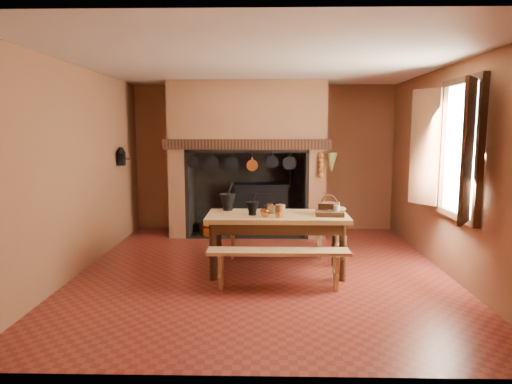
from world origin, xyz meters
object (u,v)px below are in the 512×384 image
iron_range (262,207)px  mixing_bowl (335,211)px  wicker_basket (329,208)px  work_table (277,224)px  coffee_grinder (270,209)px  bench_front (278,260)px

iron_range → mixing_bowl: (1.02, -2.48, 0.37)m
wicker_basket → work_table: bearing=-162.4°
coffee_grinder → wicker_basket: size_ratio=0.55×
work_table → mixing_bowl: mixing_bowl is taller
coffee_grinder → mixing_bowl: size_ratio=0.57×
bench_front → mixing_bowl: mixing_bowl is taller
work_table → mixing_bowl: size_ratio=6.30×
coffee_grinder → mixing_bowl: coffee_grinder is taller
bench_front → iron_range: bearing=94.3°
iron_range → work_table: iron_range is taller
work_table → bench_front: size_ratio=1.08×
coffee_grinder → wicker_basket: wicker_basket is taller
work_table → wicker_basket: wicker_basket is taller
coffee_grinder → wicker_basket: (0.80, 0.00, 0.02)m
iron_range → mixing_bowl: 2.70m
bench_front → wicker_basket: size_ratio=5.59×
bench_front → work_table: bearing=90.0°
wicker_basket → coffee_grinder: bearing=-165.8°
bench_front → mixing_bowl: bearing=41.5°
iron_range → wicker_basket: iron_range is taller
coffee_grinder → mixing_bowl: 0.88m
coffee_grinder → bench_front: bearing=-102.0°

